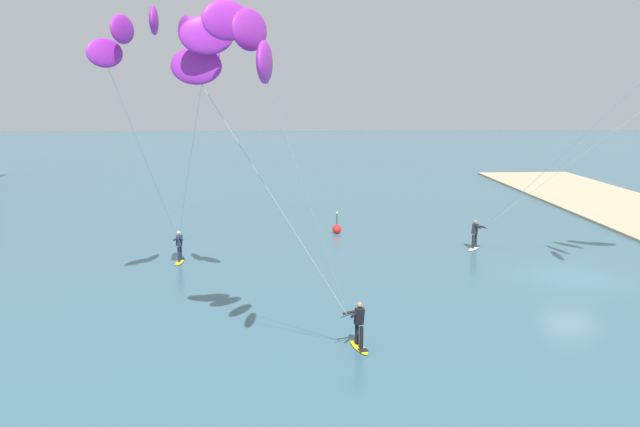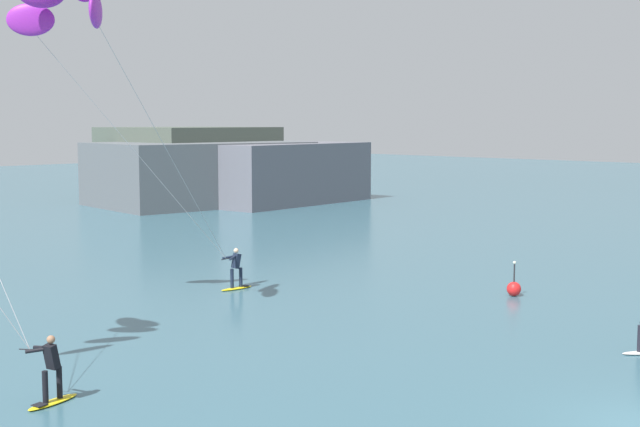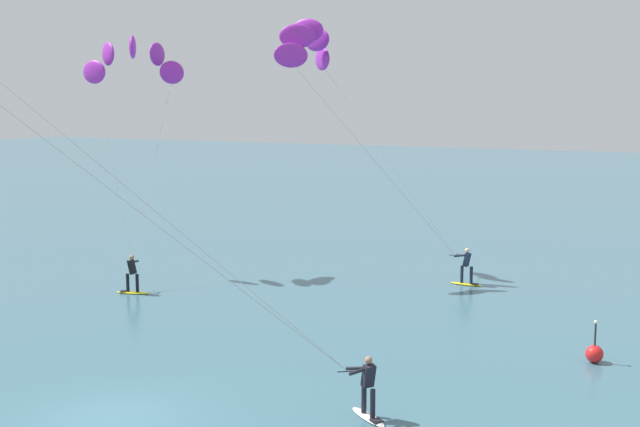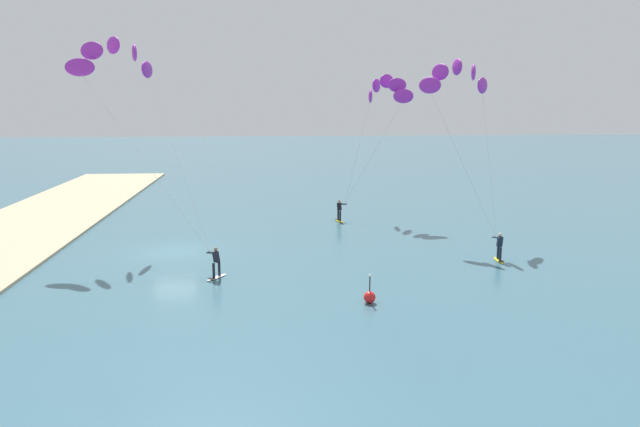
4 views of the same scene
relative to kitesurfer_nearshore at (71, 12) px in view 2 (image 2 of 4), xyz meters
The scene contains 3 objects.
kitesurfer_nearshore is the anchor object (origin of this frame).
marker_buoy 19.19m from the kitesurfer_nearshore, 30.28° to the right, with size 0.56×0.56×1.38m.
distant_headland 45.63m from the kitesurfer_nearshore, 45.41° to the left, with size 21.87×18.66×6.29m.
Camera 2 is at (-18.56, -7.60, 6.77)m, focal length 48.89 mm.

